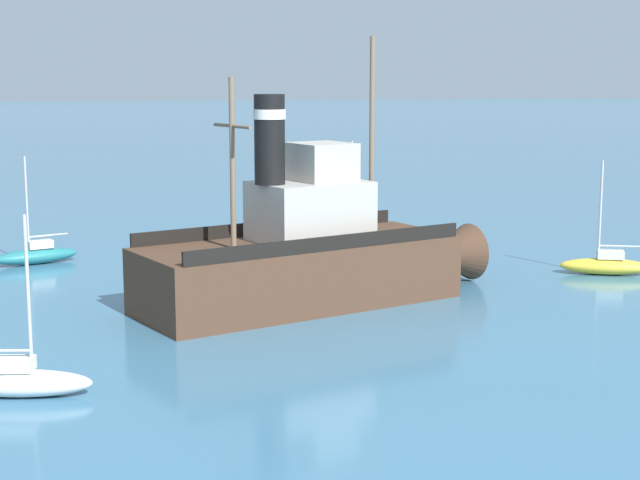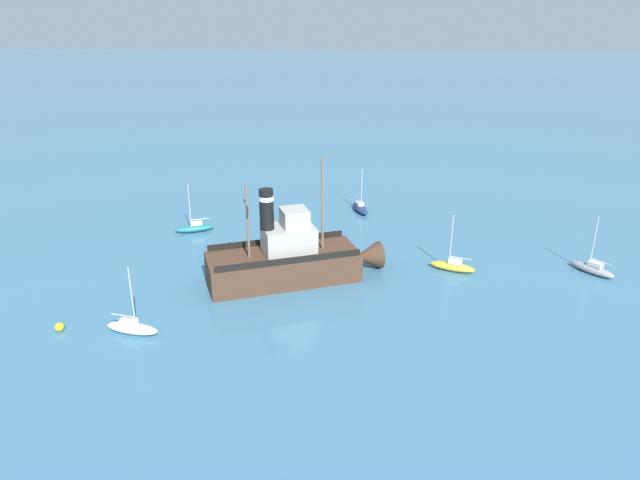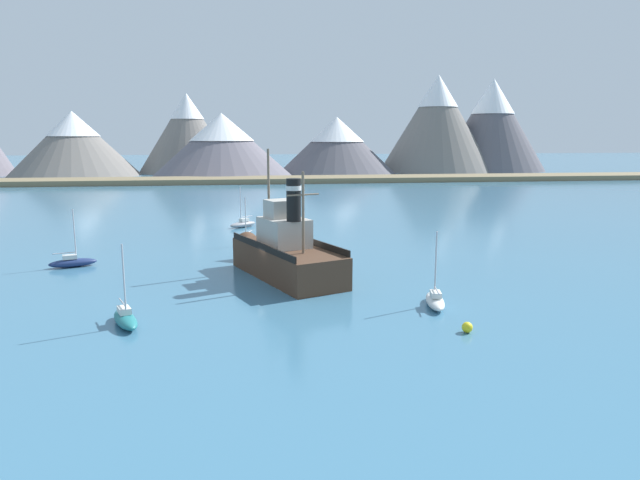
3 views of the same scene
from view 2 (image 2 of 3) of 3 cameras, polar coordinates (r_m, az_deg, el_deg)
name	(u,v)px [view 2 (image 2 of 3)]	position (r m, az deg, el deg)	size (l,w,h in m)	color
ground_plane	(281,275)	(47.46, -3.88, -3.46)	(600.00, 600.00, 0.00)	teal
old_tugboat	(291,259)	(45.81, -2.96, -1.89)	(8.52, 14.63, 9.90)	#4C3323
sailboat_navy	(360,208)	(62.30, 4.03, 3.23)	(3.95, 2.28, 4.90)	navy
sailboat_white	(132,327)	(40.99, -18.28, -8.29)	(1.80, 3.94, 4.90)	white
sailboat_yellow	(453,266)	(49.18, 13.12, -2.53)	(2.36, 3.94, 4.90)	gold
sailboat_teal	(195,228)	(57.72, -12.42, 1.22)	(2.46, 3.93, 4.90)	#23757A
sailboat_grey	(593,268)	(52.58, 25.60, -2.58)	(3.62, 3.29, 4.90)	gray
mooring_buoy	(59,327)	(43.07, -24.61, -7.91)	(0.61, 0.61, 0.61)	yellow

